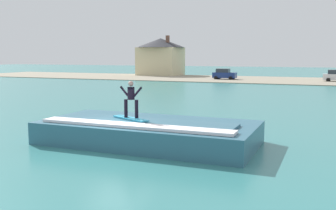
{
  "coord_description": "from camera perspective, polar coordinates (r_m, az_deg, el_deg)",
  "views": [
    {
      "loc": [
        8.51,
        -14.45,
        3.99
      ],
      "look_at": [
        0.99,
        3.67,
        1.49
      ],
      "focal_mm": 41.35,
      "sensor_mm": 36.0,
      "label": 1
    }
  ],
  "objects": [
    {
      "name": "shoreline_bank",
      "position": [
        65.95,
        15.11,
        3.59
      ],
      "size": [
        120.0,
        19.26,
        0.1
      ],
      "color": "gray",
      "rests_on": "ground_plane"
    },
    {
      "name": "surfer",
      "position": [
        17.54,
        -5.47,
        1.14
      ],
      "size": [
        1.13,
        0.32,
        1.68
      ],
      "color": "black",
      "rests_on": "surfboard"
    },
    {
      "name": "wave_crest",
      "position": [
        17.75,
        -3.0,
        -3.98
      ],
      "size": [
        9.77,
        4.68,
        1.14
      ],
      "color": "#316379",
      "rests_on": "ground_plane"
    },
    {
      "name": "house_with_chimney",
      "position": [
        79.32,
        -1.1,
        7.41
      ],
      "size": [
        9.93,
        9.93,
        7.99
      ],
      "color": "beige",
      "rests_on": "ground_plane"
    },
    {
      "name": "surfboard",
      "position": [
        17.68,
        -5.54,
        -1.97
      ],
      "size": [
        2.15,
        1.33,
        0.06
      ],
      "color": "#33A5CC",
      "rests_on": "wave_crest"
    },
    {
      "name": "car_near_shore",
      "position": [
        65.64,
        8.29,
        4.53
      ],
      "size": [
        3.83,
        2.1,
        1.86
      ],
      "color": "navy",
      "rests_on": "ground_plane"
    },
    {
      "name": "ground_plane",
      "position": [
        17.24,
        -7.78,
        -6.2
      ],
      "size": [
        260.0,
        260.0,
        0.0
      ],
      "primitive_type": "plane",
      "color": "teal"
    }
  ]
}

